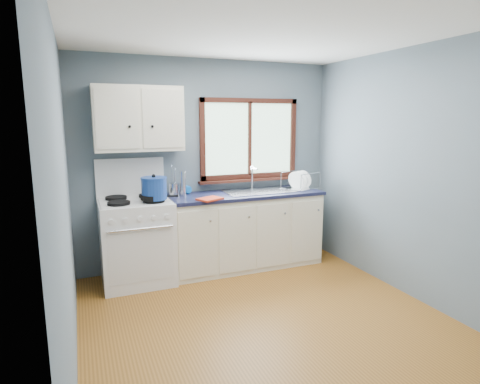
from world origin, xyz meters
name	(u,v)px	position (x,y,z in m)	size (l,w,h in m)	color
floor	(273,328)	(0.00, 0.00, -0.01)	(3.20, 3.60, 0.02)	#975D20
ceiling	(278,25)	(0.00, 0.00, 2.51)	(3.20, 3.60, 0.02)	white
wall_back	(208,164)	(0.00, 1.81, 1.25)	(3.20, 0.02, 2.50)	slate
wall_front	(477,256)	(0.00, -1.81, 1.25)	(3.20, 0.02, 2.50)	slate
wall_left	(62,202)	(-1.61, 0.00, 1.25)	(0.02, 3.60, 2.50)	slate
wall_right	(424,176)	(1.61, 0.00, 1.25)	(0.02, 3.60, 2.50)	slate
gas_range	(137,239)	(-0.95, 1.47, 0.49)	(0.76, 0.69, 1.36)	white
base_cabinets	(245,233)	(0.36, 1.49, 0.41)	(1.85, 0.60, 0.88)	white
countertop	(245,194)	(0.36, 1.49, 0.90)	(1.89, 0.64, 0.04)	black
sink	(258,197)	(0.54, 1.49, 0.86)	(0.84, 0.46, 0.44)	silver
window	(250,145)	(0.54, 1.77, 1.48)	(1.36, 0.10, 1.03)	#9EC6A8
upper_cabinets	(138,119)	(-0.85, 1.63, 1.80)	(0.95, 0.35, 0.70)	white
skillet	(154,197)	(-0.77, 1.31, 0.99)	(0.42, 0.31, 0.05)	black
stockpot	(154,188)	(-0.77, 1.31, 1.08)	(0.35, 0.35, 0.27)	navy
utensil_crock	(174,189)	(-0.48, 1.63, 1.00)	(0.13, 0.13, 0.37)	silver
thermos	(183,184)	(-0.39, 1.56, 1.07)	(0.07, 0.07, 0.29)	silver
soap_bottle	(189,184)	(-0.30, 1.66, 1.05)	(0.10, 0.10, 0.25)	blue
dish_towel	(210,199)	(-0.17, 1.24, 0.93)	(0.26, 0.19, 0.02)	red
dish_rack	(300,184)	(1.12, 1.49, 0.98)	(0.54, 0.48, 0.23)	silver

